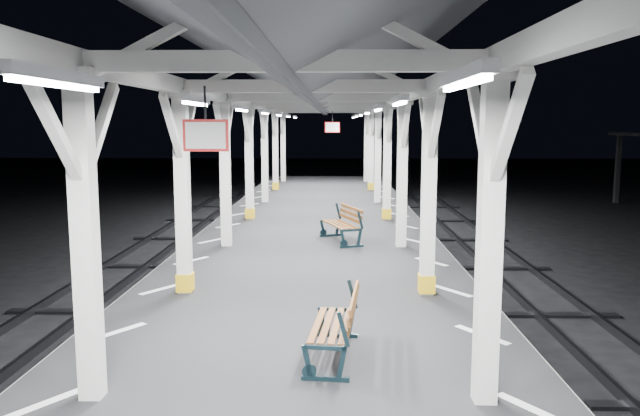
{
  "coord_description": "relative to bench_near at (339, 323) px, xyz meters",
  "views": [
    {
      "loc": [
        0.48,
        -8.04,
        3.8
      ],
      "look_at": [
        0.2,
        3.68,
        2.2
      ],
      "focal_mm": 35.0,
      "sensor_mm": 36.0,
      "label": 1
    }
  ],
  "objects": [
    {
      "name": "ground",
      "position": [
        -0.54,
        0.85,
        -1.42
      ],
      "size": [
        120.0,
        120.0,
        0.0
      ],
      "primitive_type": "plane",
      "color": "black",
      "rests_on": "ground"
    },
    {
      "name": "bench_mid",
      "position": [
        0.17,
        7.42,
        0.02
      ],
      "size": [
        1.04,
        1.65,
        0.84
      ],
      "rotation": [
        0.0,
        0.0,
        0.33
      ],
      "color": "black",
      "rests_on": "platform"
    },
    {
      "name": "bench_near",
      "position": [
        0.0,
        0.0,
        0.0
      ],
      "size": [
        0.69,
        1.52,
        0.8
      ],
      "rotation": [
        0.0,
        0.0,
        -0.1
      ],
      "color": "black",
      "rests_on": "platform"
    },
    {
      "name": "hazard_stripes_right",
      "position": [
        1.91,
        0.85,
        -0.42
      ],
      "size": [
        1.0,
        48.0,
        0.01
      ],
      "primitive_type": "cube",
      "color": "silver",
      "rests_on": "platform"
    },
    {
      "name": "canopy",
      "position": [
        -0.54,
        0.83,
        3.13
      ],
      "size": [
        5.4,
        49.0,
        4.65
      ],
      "color": "silver",
      "rests_on": "platform"
    },
    {
      "name": "hazard_stripes_left",
      "position": [
        -2.99,
        0.85,
        -0.42
      ],
      "size": [
        1.0,
        48.0,
        0.01
      ],
      "primitive_type": "cube",
      "color": "silver",
      "rests_on": "platform"
    },
    {
      "name": "platform",
      "position": [
        -0.54,
        0.85,
        -0.92
      ],
      "size": [
        6.0,
        50.0,
        1.0
      ],
      "primitive_type": "cube",
      "color": "black",
      "rests_on": "ground"
    }
  ]
}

